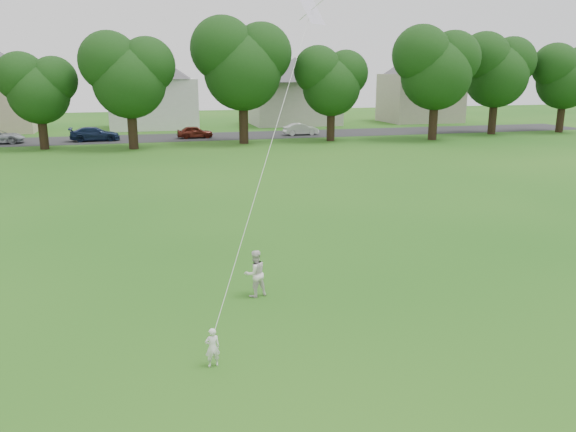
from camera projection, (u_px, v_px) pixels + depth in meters
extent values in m
plane|color=#175112|center=(231.00, 339.00, 12.92)|extent=(160.00, 160.00, 0.00)
cube|color=#2D2D30|center=(158.00, 138.00, 52.23)|extent=(90.00, 7.00, 0.01)
imported|color=white|center=(212.00, 347.00, 11.61)|extent=(0.33, 0.24, 0.86)
imported|color=silver|center=(255.00, 273.00, 15.23)|extent=(0.75, 0.66, 1.31)
plane|color=white|center=(311.00, 10.00, 17.11)|extent=(1.13, 1.05, 0.87)
cylinder|color=white|center=(271.00, 143.00, 14.34)|extent=(0.01, 0.01, 10.68)
cylinder|color=black|center=(43.00, 131.00, 44.33)|extent=(0.69, 0.69, 2.92)
cylinder|color=black|center=(132.00, 127.00, 44.42)|extent=(0.74, 0.74, 3.52)
cylinder|color=black|center=(244.00, 120.00, 47.75)|extent=(0.79, 0.79, 4.07)
cylinder|color=black|center=(331.00, 123.00, 49.82)|extent=(0.71, 0.71, 3.19)
cylinder|color=black|center=(433.00, 118.00, 50.48)|extent=(0.77, 0.77, 3.88)
cylinder|color=black|center=(493.00, 115.00, 55.14)|extent=(0.76, 0.76, 3.78)
cylinder|color=black|center=(561.00, 115.00, 56.92)|extent=(0.73, 0.73, 3.41)
imported|color=#162446|center=(95.00, 134.00, 49.77)|extent=(4.34, 1.89, 1.24)
imported|color=#5D1D12|center=(195.00, 132.00, 51.98)|extent=(3.32, 1.37, 1.13)
imported|color=silver|center=(301.00, 129.00, 54.52)|extent=(3.41, 1.24, 1.12)
cube|color=white|center=(153.00, 104.00, 60.94)|extent=(9.12, 7.27, 5.25)
pyramid|color=#4E4B50|center=(150.00, 51.00, 59.56)|extent=(13.16, 13.16, 2.89)
cube|color=#B5B0A2|center=(295.00, 103.00, 64.96)|extent=(9.74, 6.42, 4.91)
pyramid|color=#4E4B50|center=(295.00, 57.00, 63.68)|extent=(14.05, 14.05, 2.70)
cube|color=#AAA38D|center=(420.00, 98.00, 68.84)|extent=(8.78, 6.83, 5.73)
pyramid|color=#4E4B50|center=(423.00, 47.00, 67.34)|extent=(12.67, 12.67, 3.15)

